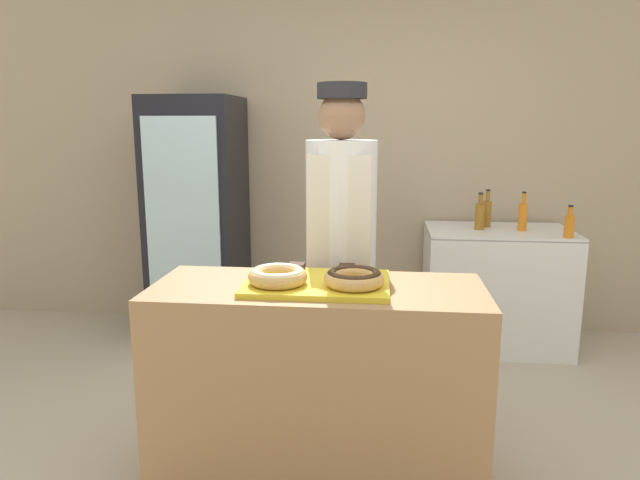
# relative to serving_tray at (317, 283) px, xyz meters

# --- Properties ---
(ground_plane) EXTENTS (14.00, 14.00, 0.00)m
(ground_plane) POSITION_rel_serving_tray_xyz_m (0.00, 0.00, -0.92)
(ground_plane) COLOR #B7A88E
(wall_back) EXTENTS (8.00, 0.06, 2.70)m
(wall_back) POSITION_rel_serving_tray_xyz_m (0.00, 2.13, 0.43)
(wall_back) COLOR tan
(wall_back) RESTS_ON ground_plane
(display_counter) EXTENTS (1.42, 0.58, 0.90)m
(display_counter) POSITION_rel_serving_tray_xyz_m (0.00, 0.00, -0.46)
(display_counter) COLOR #997047
(display_counter) RESTS_ON ground_plane
(serving_tray) EXTENTS (0.60, 0.44, 0.02)m
(serving_tray) POSITION_rel_serving_tray_xyz_m (0.00, 0.00, 0.00)
(serving_tray) COLOR yellow
(serving_tray) RESTS_ON display_counter
(donut_light_glaze) EXTENTS (0.25, 0.25, 0.07)m
(donut_light_glaze) POSITION_rel_serving_tray_xyz_m (-0.16, -0.07, 0.05)
(donut_light_glaze) COLOR tan
(donut_light_glaze) RESTS_ON serving_tray
(donut_chocolate_glaze) EXTENTS (0.25, 0.25, 0.07)m
(donut_chocolate_glaze) POSITION_rel_serving_tray_xyz_m (0.16, -0.07, 0.05)
(donut_chocolate_glaze) COLOR tan
(donut_chocolate_glaze) RESTS_ON serving_tray
(brownie_back_left) EXTENTS (0.07, 0.07, 0.03)m
(brownie_back_left) POSITION_rel_serving_tray_xyz_m (-0.11, 0.17, 0.03)
(brownie_back_left) COLOR black
(brownie_back_left) RESTS_ON serving_tray
(brownie_back_right) EXTENTS (0.07, 0.07, 0.03)m
(brownie_back_right) POSITION_rel_serving_tray_xyz_m (0.11, 0.17, 0.03)
(brownie_back_right) COLOR black
(brownie_back_right) RESTS_ON serving_tray
(baker_person) EXTENTS (0.36, 0.36, 1.78)m
(baker_person) POSITION_rel_serving_tray_xyz_m (0.06, 0.52, 0.03)
(baker_person) COLOR #4C4C51
(baker_person) RESTS_ON ground_plane
(beverage_fridge) EXTENTS (0.63, 0.67, 1.78)m
(beverage_fridge) POSITION_rel_serving_tray_xyz_m (-1.09, 1.74, -0.03)
(beverage_fridge) COLOR black
(beverage_fridge) RESTS_ON ground_plane
(chest_freezer) EXTENTS (1.00, 0.65, 0.85)m
(chest_freezer) POSITION_rel_serving_tray_xyz_m (1.09, 1.74, -0.49)
(chest_freezer) COLOR white
(chest_freezer) RESTS_ON ground_plane
(bottle_amber) EXTENTS (0.07, 0.07, 0.26)m
(bottle_amber) POSITION_rel_serving_tray_xyz_m (0.95, 1.73, 0.04)
(bottle_amber) COLOR #99661E
(bottle_amber) RESTS_ON chest_freezer
(bottle_orange) EXTENTS (0.06, 0.06, 0.27)m
(bottle_orange) POSITION_rel_serving_tray_xyz_m (1.24, 1.71, 0.04)
(bottle_orange) COLOR orange
(bottle_orange) RESTS_ON chest_freezer
(bottle_amber_b) EXTENTS (0.06, 0.06, 0.27)m
(bottle_amber_b) POSITION_rel_serving_tray_xyz_m (1.02, 1.84, 0.04)
(bottle_amber_b) COLOR #99661E
(bottle_amber_b) RESTS_ON chest_freezer
(bottle_orange_b) EXTENTS (0.06, 0.06, 0.21)m
(bottle_orange_b) POSITION_rel_serving_tray_xyz_m (1.48, 1.49, 0.02)
(bottle_orange_b) COLOR orange
(bottle_orange_b) RESTS_ON chest_freezer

